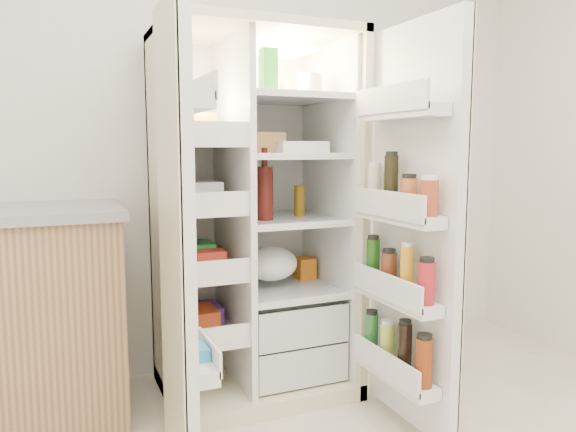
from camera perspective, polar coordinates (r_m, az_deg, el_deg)
name	(u,v)px	position (r m, az deg, el deg)	size (l,w,h in m)	color
wall_back	(214,127)	(3.06, -7.76, 9.16)	(4.00, 0.02, 2.70)	silver
refrigerator	(254,245)	(2.80, -3.60, -3.05)	(0.92, 0.70, 1.80)	beige
freezer_door	(178,242)	(2.06, -11.48, -2.63)	(0.15, 0.40, 1.72)	silver
fridge_door	(411,236)	(2.39, 12.77, -2.01)	(0.17, 0.58, 1.72)	silver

